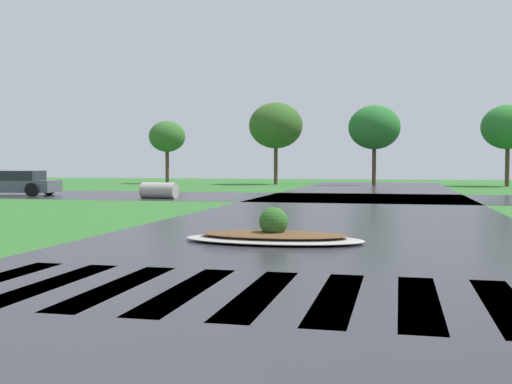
% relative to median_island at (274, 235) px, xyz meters
% --- Properties ---
extents(asphalt_roadway, '(9.28, 80.00, 0.01)m').
position_rel_median_island_xyz_m(asphalt_roadway, '(0.78, 1.24, -0.13)').
color(asphalt_roadway, '#2B2B30').
rests_on(asphalt_roadway, ground).
extents(asphalt_cross_road, '(90.00, 8.35, 0.01)m').
position_rel_median_island_xyz_m(asphalt_cross_road, '(0.78, 16.40, -0.13)').
color(asphalt_cross_road, '#2B2B30').
rests_on(asphalt_cross_road, ground).
extents(crosswalk_stripes, '(7.65, 2.90, 0.01)m').
position_rel_median_island_xyz_m(crosswalk_stripes, '(0.78, -4.74, -0.13)').
color(crosswalk_stripes, white).
rests_on(crosswalk_stripes, ground).
extents(median_island, '(3.51, 1.65, 0.68)m').
position_rel_median_island_xyz_m(median_island, '(0.00, 0.00, 0.00)').
color(median_island, '#9E9B93').
rests_on(median_island, ground).
extents(car_silver_hatch, '(4.67, 2.44, 1.20)m').
position_rel_median_island_xyz_m(car_silver_hatch, '(-15.84, 14.84, 0.44)').
color(car_silver_hatch, '#4C545B').
rests_on(car_silver_hatch, ground).
extents(drainage_pipe_stack, '(1.66, 0.85, 0.71)m').
position_rel_median_island_xyz_m(drainage_pipe_stack, '(-7.92, 13.91, 0.22)').
color(drainage_pipe_stack, '#9E9B93').
rests_on(drainage_pipe_stack, ground).
extents(background_treeline, '(44.10, 5.14, 6.08)m').
position_rel_median_island_xyz_m(background_treeline, '(9.35, 33.89, 3.81)').
color(background_treeline, '#4C3823').
rests_on(background_treeline, ground).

